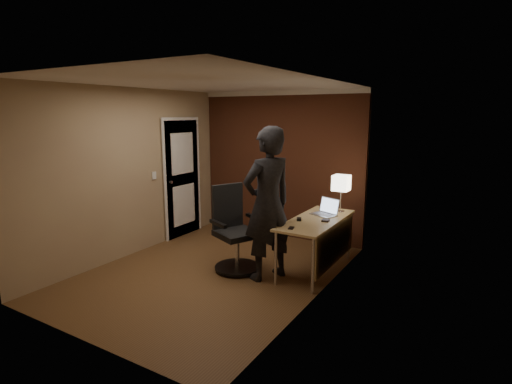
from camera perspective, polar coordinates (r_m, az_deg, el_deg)
room at (r=6.66m, az=-0.26°, el=4.65°), size 4.00×4.00×4.00m
desk at (r=5.44m, az=9.29°, el=-5.24°), size 0.60×1.50×0.73m
desk_lamp at (r=5.79m, az=12.08°, el=1.20°), size 0.22×0.22×0.54m
laptop at (r=5.67m, az=10.02°, el=-2.59°), size 0.40×0.36×0.23m
mouse at (r=5.33m, az=6.16°, el=-3.88°), size 0.10×0.12×0.03m
phone at (r=4.97m, az=5.05°, el=-5.13°), size 0.08×0.13×0.01m
wallet at (r=5.34m, az=9.90°, el=-4.02°), size 0.11×0.12×0.02m
office_chair at (r=5.50m, az=-3.12°, el=-5.96°), size 0.68×0.73×1.15m
person at (r=5.08m, az=1.67°, el=-1.76°), size 0.73×0.85×1.98m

